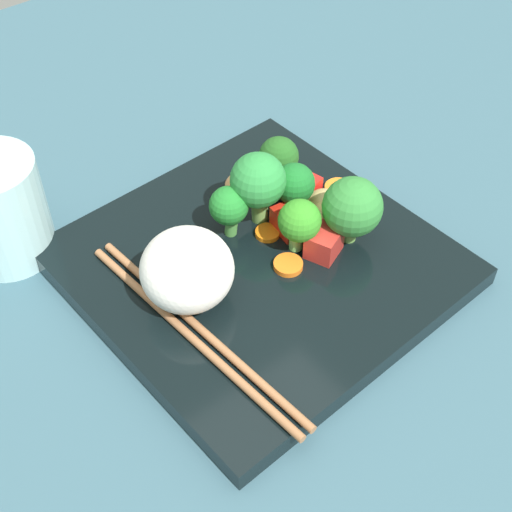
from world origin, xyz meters
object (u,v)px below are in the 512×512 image
(broccoli_floret_0, at_px, (352,208))
(carrot_slice_2, at_px, (339,190))
(square_plate, at_px, (258,265))
(rice_mound, at_px, (191,273))
(chopstick_pair, at_px, (194,332))

(broccoli_floret_0, bearing_deg, carrot_slice_2, -124.82)
(square_plate, xyz_separation_m, rice_mound, (0.07, 0.00, 0.04))
(rice_mound, height_order, chopstick_pair, rice_mound)
(rice_mound, relative_size, chopstick_pair, 0.31)
(square_plate, height_order, rice_mound, rice_mound)
(rice_mound, bearing_deg, broccoli_floret_0, 169.77)
(broccoli_floret_0, bearing_deg, chopstick_pair, 0.92)
(square_plate, distance_m, broccoli_floret_0, 0.09)
(square_plate, bearing_deg, carrot_slice_2, -170.27)
(square_plate, distance_m, rice_mound, 0.08)
(chopstick_pair, bearing_deg, broccoli_floret_0, 86.11)
(broccoli_floret_0, xyz_separation_m, carrot_slice_2, (-0.03, -0.05, -0.03))
(carrot_slice_2, bearing_deg, broccoli_floret_0, 55.18)
(broccoli_floret_0, distance_m, chopstick_pair, 0.16)
(carrot_slice_2, distance_m, chopstick_pair, 0.20)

